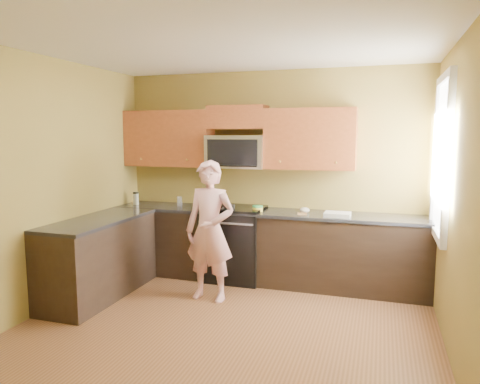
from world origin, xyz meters
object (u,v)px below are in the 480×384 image
at_px(microwave, 237,168).
at_px(butter_tub, 258,211).
at_px(frying_pan, 226,209).
at_px(stove, 234,243).
at_px(travel_mug, 136,204).
at_px(woman, 210,231).

relative_size(microwave, butter_tub, 5.70).
height_order(frying_pan, butter_tub, frying_pan).
relative_size(stove, butter_tub, 7.13).
height_order(butter_tub, travel_mug, travel_mug).
distance_m(woman, travel_mug, 1.59).
bearing_deg(stove, travel_mug, -179.21).
bearing_deg(microwave, frying_pan, -102.09).
bearing_deg(frying_pan, travel_mug, 167.97).
bearing_deg(woman, butter_tub, 67.59).
bearing_deg(stove, microwave, 90.00).
bearing_deg(woman, stove, 92.00).
bearing_deg(travel_mug, stove, 0.79).
relative_size(woman, butter_tub, 11.96).
bearing_deg(stove, frying_pan, -111.12).
height_order(stove, butter_tub, butter_tub).
relative_size(stove, frying_pan, 2.31).
bearing_deg(travel_mug, butter_tub, -1.19).
height_order(frying_pan, travel_mug, travel_mug).
relative_size(microwave, frying_pan, 1.85).
relative_size(woman, frying_pan, 3.88).
distance_m(microwave, travel_mug, 1.52).
bearing_deg(travel_mug, frying_pan, -5.71).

